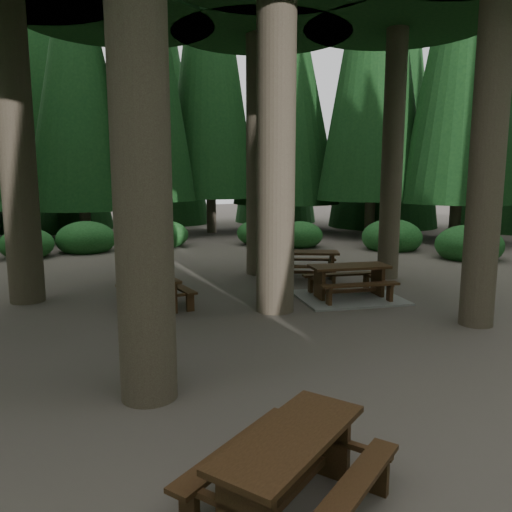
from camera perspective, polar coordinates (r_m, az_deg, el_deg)
name	(u,v)px	position (r m, az deg, el deg)	size (l,w,h in m)	color
ground	(246,317)	(10.77, -1.14, -6.96)	(80.00, 80.00, 0.00)	#4C443D
picnic_table_a	(349,287)	(12.48, 10.56, -3.49)	(2.82, 2.50, 0.83)	gray
picnic_table_b	(155,287)	(11.62, -11.47, -3.44)	(1.51, 1.81, 0.74)	#362010
picnic_table_d	(306,260)	(14.68, 5.78, -0.51)	(2.34, 2.19, 0.80)	#362010
picnic_table_e	(290,461)	(4.79, 3.91, -22.29)	(2.21, 2.09, 0.75)	#362010
shrub_ring	(260,288)	(11.62, 0.51, -3.72)	(23.86, 24.64, 1.49)	#1B4E1B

